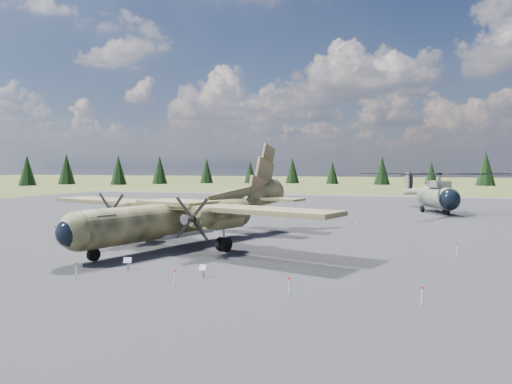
% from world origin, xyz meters
% --- Properties ---
extents(ground, '(500.00, 500.00, 0.00)m').
position_xyz_m(ground, '(0.00, 0.00, 0.00)').
color(ground, brown).
rests_on(ground, ground).
extents(apron, '(120.00, 120.00, 0.04)m').
position_xyz_m(apron, '(0.00, 10.00, 0.00)').
color(apron, '#5B5A5F').
rests_on(apron, ground).
extents(transport_plane, '(26.28, 23.42, 8.81)m').
position_xyz_m(transport_plane, '(-3.20, -1.26, 2.53)').
color(transport_plane, '#31391E').
rests_on(transport_plane, ground).
extents(helicopter_near, '(26.22, 26.61, 5.27)m').
position_xyz_m(helicopter_near, '(16.58, 32.59, 3.73)').
color(helicopter_near, slate).
rests_on(helicopter_near, ground).
extents(info_placard_left, '(0.51, 0.32, 0.75)m').
position_xyz_m(info_placard_left, '(-2.48, -10.78, 0.50)').
color(info_placard_left, gray).
rests_on(info_placard_left, ground).
extents(info_placard_right, '(0.46, 0.25, 0.69)m').
position_xyz_m(info_placard_right, '(2.54, -11.22, 0.46)').
color(info_placard_right, gray).
rests_on(info_placard_right, ground).
extents(barrier_fence, '(33.12, 29.62, 0.85)m').
position_xyz_m(barrier_fence, '(-0.46, -0.08, 0.51)').
color(barrier_fence, white).
rests_on(barrier_fence, ground).
extents(treeline, '(290.42, 289.52, 10.69)m').
position_xyz_m(treeline, '(-3.55, 4.86, 4.70)').
color(treeline, black).
rests_on(treeline, ground).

